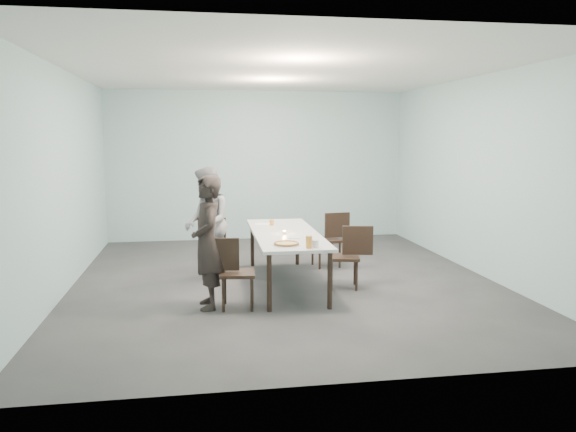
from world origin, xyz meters
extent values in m
plane|color=#333335|center=(0.00, 0.00, 0.00)|extent=(7.00, 7.00, 0.00)
cube|color=#A5CBD0|center=(0.00, 3.50, 1.50)|extent=(6.00, 0.02, 3.00)
cube|color=#A5CBD0|center=(0.00, -3.50, 1.50)|extent=(6.00, 0.02, 3.00)
cube|color=#A5CBD0|center=(-3.00, 0.00, 1.50)|extent=(0.02, 7.00, 3.00)
cube|color=#A5CBD0|center=(3.00, 0.00, 1.50)|extent=(0.02, 7.00, 3.00)
cube|color=white|center=(0.00, 0.00, 3.00)|extent=(6.00, 7.00, 0.02)
cube|color=white|center=(-0.01, -0.21, 0.73)|extent=(0.94, 2.61, 0.04)
cylinder|color=black|center=(-0.40, -1.43, 0.35)|extent=(0.06, 0.06, 0.71)
cylinder|color=black|center=(-0.37, 1.01, 0.35)|extent=(0.06, 0.06, 0.71)
cylinder|color=black|center=(0.34, -1.44, 0.35)|extent=(0.06, 0.06, 0.71)
cylinder|color=black|center=(0.37, 1.00, 0.35)|extent=(0.06, 0.06, 0.71)
cube|color=black|center=(-0.76, -1.21, 0.43)|extent=(0.46, 0.46, 0.04)
cube|color=black|center=(-0.95, -1.19, 0.67)|extent=(0.42, 0.09, 0.40)
cylinder|color=black|center=(-0.95, -1.36, 0.21)|extent=(0.04, 0.04, 0.41)
cylinder|color=black|center=(-0.91, -1.02, 0.21)|extent=(0.04, 0.04, 0.41)
cylinder|color=black|center=(-0.61, -1.39, 0.21)|extent=(0.04, 0.04, 0.41)
cylinder|color=black|center=(-0.57, -1.06, 0.21)|extent=(0.04, 0.04, 0.41)
cube|color=black|center=(-0.83, 0.53, 0.43)|extent=(0.44, 0.44, 0.04)
cube|color=black|center=(-1.02, 0.54, 0.67)|extent=(0.42, 0.06, 0.40)
cylinder|color=black|center=(-1.01, 0.37, 0.21)|extent=(0.04, 0.04, 0.41)
cylinder|color=black|center=(-0.99, 0.71, 0.21)|extent=(0.04, 0.04, 0.41)
cylinder|color=black|center=(-0.67, 0.35, 0.21)|extent=(0.04, 0.04, 0.41)
cylinder|color=black|center=(-0.65, 0.69, 0.21)|extent=(0.04, 0.04, 0.41)
cube|color=black|center=(0.75, -0.52, 0.43)|extent=(0.50, 0.50, 0.04)
cube|color=black|center=(0.94, -0.56, 0.67)|extent=(0.42, 0.13, 0.40)
cylinder|color=black|center=(0.95, -0.39, 0.21)|extent=(0.04, 0.04, 0.41)
cylinder|color=black|center=(0.88, -0.72, 0.21)|extent=(0.04, 0.04, 0.41)
cylinder|color=black|center=(0.62, -0.32, 0.21)|extent=(0.04, 0.04, 0.41)
cylinder|color=black|center=(0.55, -0.65, 0.21)|extent=(0.04, 0.04, 0.41)
cube|color=black|center=(0.81, 0.79, 0.43)|extent=(0.47, 0.47, 0.04)
cube|color=black|center=(1.00, 0.82, 0.67)|extent=(0.42, 0.10, 0.40)
cylinder|color=black|center=(0.95, 0.98, 0.21)|extent=(0.04, 0.04, 0.41)
cylinder|color=black|center=(1.00, 0.64, 0.21)|extent=(0.04, 0.04, 0.41)
cylinder|color=black|center=(0.62, 0.94, 0.21)|extent=(0.04, 0.04, 0.41)
cylinder|color=black|center=(0.66, 0.60, 0.21)|extent=(0.04, 0.04, 0.41)
imported|color=black|center=(-1.12, -1.14, 0.81)|extent=(0.44, 0.63, 1.63)
imported|color=gray|center=(-1.10, 0.39, 0.83)|extent=(0.71, 0.87, 1.65)
cylinder|color=white|center=(-0.15, -1.16, 0.76)|extent=(0.34, 0.34, 0.01)
cylinder|color=#F4DD8B|center=(-0.15, -1.16, 0.77)|extent=(0.30, 0.30, 0.01)
torus|color=brown|center=(-0.15, -1.16, 0.77)|extent=(0.32, 0.32, 0.03)
cylinder|color=white|center=(0.04, -0.67, 0.76)|extent=(0.18, 0.18, 0.01)
cylinder|color=orange|center=(0.09, -1.37, 0.82)|extent=(0.08, 0.08, 0.15)
cylinder|color=silver|center=(0.17, -1.34, 0.80)|extent=(0.08, 0.08, 0.09)
cylinder|color=silver|center=(-0.05, -0.34, 0.77)|extent=(0.06, 0.06, 0.03)
cylinder|color=orange|center=(-0.05, -0.34, 0.79)|extent=(0.04, 0.04, 0.01)
cylinder|color=orange|center=(-0.12, 0.46, 0.79)|extent=(0.07, 0.07, 0.08)
cube|color=silver|center=(-0.21, 0.57, 0.75)|extent=(0.30, 0.22, 0.01)
camera|label=1|loc=(-1.23, -7.89, 2.08)|focal=35.00mm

